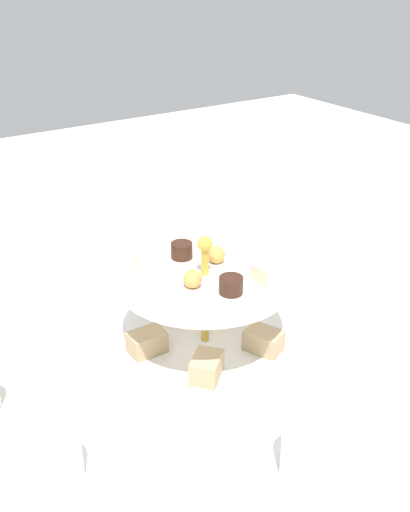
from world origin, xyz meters
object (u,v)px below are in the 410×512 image
Objects in this scene: tiered_serving_stand at (205,316)px; water_glass_short_left at (50,456)px; water_glass_mid_back at (311,446)px; butter_knife_right at (1,302)px; water_glass_tall_right at (184,219)px.

tiered_serving_stand is 0.29m from water_glass_short_left.
tiered_serving_stand is 0.26m from water_glass_mid_back.
water_glass_mid_back is (-0.14, -0.22, 0.01)m from water_glass_short_left.
water_glass_mid_back reaches higher than water_glass_short_left.
butter_knife_right is (0.39, -0.06, -0.03)m from water_glass_short_left.
water_glass_short_left is at bearing 35.74° from butter_knife_right.
tiered_serving_stand is 0.34m from butter_knife_right.
tiered_serving_stand is at bearing -66.31° from water_glass_short_left.
butter_knife_right is at bearing 87.85° from water_glass_tall_right.
water_glass_tall_right is 0.54m from water_glass_short_left.
water_glass_tall_right is at bearing -18.11° from water_glass_mid_back.
water_glass_mid_back is at bearing 170.90° from tiered_serving_stand.
water_glass_mid_back is at bearing 61.84° from butter_knife_right.
water_glass_tall_right is at bearing -26.23° from tiered_serving_stand.
water_glass_tall_right is (0.26, -0.13, 0.02)m from tiered_serving_stand.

